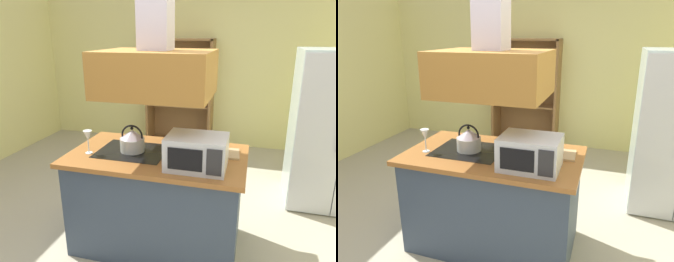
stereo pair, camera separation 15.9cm
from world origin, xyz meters
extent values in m
plane|color=#A39C85|center=(0.00, 0.00, 0.00)|extent=(7.80, 7.80, 0.00)
cube|color=#DED884|center=(0.00, 3.00, 1.35)|extent=(6.00, 0.12, 2.70)
cube|color=#313E50|center=(0.02, 0.05, 0.43)|extent=(1.45, 0.81, 0.86)
cube|color=brown|center=(0.02, 0.05, 0.88)|extent=(1.53, 0.89, 0.04)
cube|color=black|center=(-0.21, 0.05, 0.90)|extent=(0.60, 0.48, 0.00)
cube|color=#A06A2A|center=(0.02, 0.05, 1.59)|extent=(0.90, 0.70, 0.36)
cube|color=#B6BAC2|center=(1.46, 0.94, 0.87)|extent=(0.44, 0.03, 1.70)
cube|color=brown|center=(-0.95, 2.74, 0.90)|extent=(0.04, 0.40, 1.81)
cube|color=brown|center=(0.12, 2.74, 0.90)|extent=(0.04, 0.40, 1.81)
cube|color=brown|center=(-0.42, 2.74, 1.79)|extent=(1.11, 0.40, 0.03)
cube|color=brown|center=(-0.42, 2.74, 0.04)|extent=(1.11, 0.40, 0.08)
cube|color=brown|center=(-0.42, 2.93, 0.90)|extent=(1.11, 0.02, 1.81)
cube|color=brown|center=(-0.42, 2.74, 0.72)|extent=(1.03, 0.36, 0.02)
cube|color=brown|center=(-0.42, 2.74, 1.17)|extent=(1.03, 0.36, 0.02)
cylinder|color=beige|center=(-0.62, 2.69, 0.76)|extent=(0.18, 0.18, 0.05)
cylinder|color=beige|center=(-0.62, 2.69, 0.80)|extent=(0.17, 0.17, 0.05)
cylinder|color=beige|center=(-0.62, 2.69, 0.85)|extent=(0.16, 0.16, 0.05)
cylinder|color=silver|center=(-0.28, 2.70, 1.25)|extent=(0.01, 0.01, 0.12)
cone|color=silver|center=(-0.28, 2.70, 1.35)|extent=(0.07, 0.07, 0.08)
cylinder|color=silver|center=(-0.11, 2.70, 1.25)|extent=(0.01, 0.01, 0.12)
cone|color=silver|center=(-0.11, 2.70, 1.35)|extent=(0.07, 0.07, 0.08)
cylinder|color=#B9C0B7|center=(-0.21, 0.05, 0.96)|extent=(0.22, 0.22, 0.12)
cone|color=#BBB4C6|center=(-0.21, 0.05, 1.06)|extent=(0.21, 0.21, 0.08)
sphere|color=black|center=(-0.21, 0.05, 1.11)|extent=(0.03, 0.03, 0.03)
torus|color=black|center=(-0.21, 0.05, 1.04)|extent=(0.20, 0.02, 0.20)
cube|color=tan|center=(0.54, 0.19, 0.91)|extent=(0.35, 0.26, 0.02)
cube|color=#B7BABF|center=(0.40, -0.14, 1.03)|extent=(0.46, 0.34, 0.26)
cube|color=black|center=(0.35, -0.32, 1.03)|extent=(0.26, 0.01, 0.17)
cube|color=#262628|center=(0.56, -0.32, 1.03)|extent=(0.11, 0.01, 0.20)
cylinder|color=silver|center=(-0.56, -0.09, 0.90)|extent=(0.06, 0.06, 0.01)
cylinder|color=silver|center=(-0.56, -0.09, 0.96)|extent=(0.01, 0.01, 0.11)
cone|color=silver|center=(-0.56, -0.09, 1.06)|extent=(0.08, 0.08, 0.09)
cylinder|color=#4C7299|center=(0.16, 0.24, 0.94)|extent=(0.23, 0.23, 0.07)
sphere|color=red|center=(0.20, 0.24, 1.00)|extent=(0.07, 0.07, 0.07)
sphere|color=red|center=(0.12, 0.27, 1.00)|extent=(0.07, 0.07, 0.07)
camera|label=1|loc=(0.79, -2.37, 1.91)|focal=33.53mm
camera|label=2|loc=(0.94, -2.32, 1.91)|focal=33.53mm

